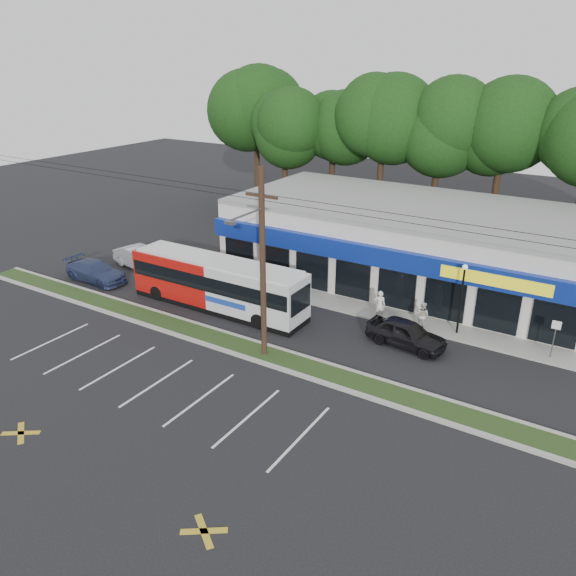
% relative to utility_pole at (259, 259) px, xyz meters
% --- Properties ---
extents(ground, '(120.00, 120.00, 0.00)m').
position_rel_utility_pole_xyz_m(ground, '(-2.83, -0.93, -5.41)').
color(ground, black).
rests_on(ground, ground).
extents(grass_strip, '(40.00, 1.60, 0.12)m').
position_rel_utility_pole_xyz_m(grass_strip, '(-2.83, 0.07, -5.35)').
color(grass_strip, '#253716').
rests_on(grass_strip, ground).
extents(curb_south, '(40.00, 0.25, 0.14)m').
position_rel_utility_pole_xyz_m(curb_south, '(-2.83, -0.78, -5.34)').
color(curb_south, '#9E9E93').
rests_on(curb_south, ground).
extents(curb_north, '(40.00, 0.25, 0.14)m').
position_rel_utility_pole_xyz_m(curb_north, '(-2.83, 0.92, -5.34)').
color(curb_north, '#9E9E93').
rests_on(curb_north, ground).
extents(sidewalk, '(32.00, 2.20, 0.10)m').
position_rel_utility_pole_xyz_m(sidewalk, '(2.17, 8.07, -5.36)').
color(sidewalk, '#9E9E93').
rests_on(sidewalk, ground).
extents(strip_mall, '(25.00, 12.55, 5.30)m').
position_rel_utility_pole_xyz_m(strip_mall, '(2.67, 14.99, -2.76)').
color(strip_mall, silver).
rests_on(strip_mall, ground).
extents(utility_pole, '(50.00, 2.77, 10.00)m').
position_rel_utility_pole_xyz_m(utility_pole, '(0.00, 0.00, 0.00)').
color(utility_pole, black).
rests_on(utility_pole, ground).
extents(lamp_post, '(0.30, 0.30, 4.25)m').
position_rel_utility_pole_xyz_m(lamp_post, '(8.17, 7.87, -2.74)').
color(lamp_post, black).
rests_on(lamp_post, ground).
extents(sign_post, '(0.45, 0.10, 2.23)m').
position_rel_utility_pole_xyz_m(sign_post, '(13.17, 7.65, -3.86)').
color(sign_post, '#59595E').
rests_on(sign_post, ground).
extents(tree_line, '(46.76, 6.76, 11.83)m').
position_rel_utility_pole_xyz_m(tree_line, '(1.17, 25.07, 3.00)').
color(tree_line, black).
rests_on(tree_line, ground).
extents(metrobus, '(12.00, 2.62, 3.22)m').
position_rel_utility_pole_xyz_m(metrobus, '(-5.68, 3.57, -3.71)').
color(metrobus, '#AA110D').
rests_on(metrobus, ground).
extents(car_dark, '(4.57, 2.21, 1.50)m').
position_rel_utility_pole_xyz_m(car_dark, '(6.16, 5.02, -4.66)').
color(car_dark, black).
rests_on(car_dark, ground).
extents(car_silver, '(4.99, 2.41, 1.58)m').
position_rel_utility_pole_xyz_m(car_silver, '(-15.06, 6.07, -4.62)').
color(car_silver, '#ACAEB4').
rests_on(car_silver, ground).
extents(car_blue, '(4.96, 2.11, 1.43)m').
position_rel_utility_pole_xyz_m(car_blue, '(-15.83, 2.57, -4.70)').
color(car_blue, navy).
rests_on(car_blue, ground).
extents(pedestrian_a, '(0.79, 0.66, 1.86)m').
position_rel_utility_pole_xyz_m(pedestrian_a, '(3.59, 7.34, -4.48)').
color(pedestrian_a, silver).
rests_on(pedestrian_a, ground).
extents(pedestrian_b, '(0.84, 0.68, 1.64)m').
position_rel_utility_pole_xyz_m(pedestrian_b, '(6.17, 7.57, -4.59)').
color(pedestrian_b, beige).
rests_on(pedestrian_b, ground).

